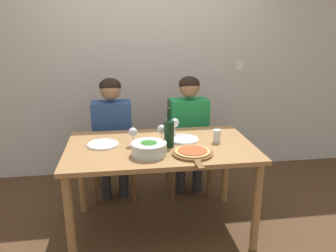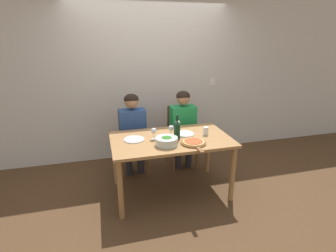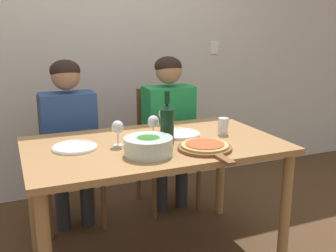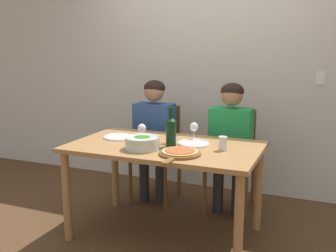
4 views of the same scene
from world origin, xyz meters
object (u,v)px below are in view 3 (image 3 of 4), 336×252
dinner_plate_left (75,147)px  dinner_plate_right (180,134)px  broccoli_bowl (148,146)px  wine_glass_right (164,115)px  person_man (169,119)px  chair_left (69,155)px  person_woman (69,129)px  water_tumbler (223,126)px  wine_bottle (167,123)px  pizza_on_board (205,147)px  chair_right (164,143)px  wine_glass_left (118,128)px  wine_glass_centre (153,123)px

dinner_plate_left → dinner_plate_right: bearing=2.3°
broccoli_bowl → wine_glass_right: size_ratio=1.77×
person_man → dinner_plate_right: 0.59m
chair_left → person_woman: person_woman is taller
water_tumbler → wine_glass_right: bearing=142.8°
wine_bottle → person_man: bearing=66.0°
dinner_plate_right → pizza_on_board: bearing=-88.9°
person_man → dinner_plate_left: 1.03m
chair_right → wine_glass_left: (-0.59, -0.75, 0.37)m
person_man → wine_glass_left: bearing=-133.2°
pizza_on_board → dinner_plate_left: bearing=155.8°
dinner_plate_left → wine_glass_centre: bearing=0.6°
person_woman → broccoli_bowl: size_ratio=4.60×
broccoli_bowl → wine_glass_centre: 0.30m
person_man → water_tumbler: size_ratio=11.34×
person_woman → person_man: size_ratio=1.00×
dinner_plate_left → wine_glass_left: wine_glass_left is taller
chair_left → person_man: (0.77, -0.11, 0.23)m
chair_left → wine_glass_right: (0.56, -0.53, 0.37)m
chair_left → wine_bottle: 1.01m
wine_bottle → broccoli_bowl: (-0.18, -0.16, -0.08)m
wine_glass_centre → pizza_on_board: bearing=-57.6°
broccoli_bowl → wine_glass_centre: wine_glass_centre is taller
chair_left → wine_glass_right: 0.85m
broccoli_bowl → dinner_plate_left: (-0.35, 0.26, -0.04)m
wine_bottle → wine_glass_centre: (-0.05, 0.11, -0.02)m
wine_bottle → person_woman: bearing=123.9°
chair_left → wine_glass_centre: (0.42, -0.70, 0.37)m
chair_left → chair_right: 0.77m
wine_bottle → wine_glass_centre: size_ratio=2.08×
dinner_plate_right → wine_glass_centre: 0.21m
chair_left → dinner_plate_right: size_ratio=3.77×
chair_left → person_man: person_man is taller
chair_left → dinner_plate_right: (0.61, -0.68, 0.27)m
chair_right → wine_glass_centre: size_ratio=6.36×
person_man → wine_glass_left: (-0.59, -0.63, 0.14)m
wine_bottle → wine_glass_left: 0.29m
wine_glass_left → water_tumbler: 0.69m
wine_glass_centre → water_tumbler: 0.46m
broccoli_bowl → dinner_plate_left: 0.44m
person_woman → pizza_on_board: bearing=-55.6°
broccoli_bowl → wine_glass_right: 0.52m
pizza_on_board → person_man: bearing=79.9°
person_woman → wine_glass_centre: 0.74m
chair_left → wine_bottle: wine_bottle is taller
dinner_plate_left → dinner_plate_right: 0.67m
dinner_plate_left → pizza_on_board: (0.68, -0.30, 0.01)m
broccoli_bowl → wine_glass_right: bearing=58.4°
person_man → pizza_on_board: 0.91m
person_man → wine_glass_right: person_man is taller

